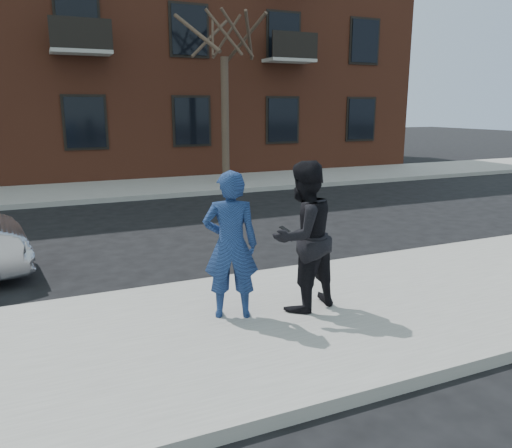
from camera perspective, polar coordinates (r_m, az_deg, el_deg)
name	(u,v)px	position (r m, az deg, el deg)	size (l,w,h in m)	color
ground	(196,337)	(6.24, -6.91, -12.72)	(100.00, 100.00, 0.00)	black
near_sidewalk	(202,340)	(5.99, -6.21, -13.06)	(50.00, 3.50, 0.15)	gray
near_curb	(165,290)	(7.59, -10.39, -7.39)	(50.00, 0.10, 0.15)	#999691
far_sidewalk	(92,191)	(16.92, -18.20, 3.58)	(50.00, 3.50, 0.15)	gray
far_curb	(99,201)	(15.15, -17.49, 2.57)	(50.00, 0.10, 0.15)	#999691
apartment_building	(113,25)	(23.91, -16.05, 21.02)	(24.30, 10.30, 12.30)	brown
street_tree	(224,19)	(17.70, -3.71, 22.33)	(3.60, 3.60, 6.80)	#3D2D24
man_hoodie	(231,245)	(6.11, -2.92, -2.43)	(0.78, 0.65, 1.85)	navy
man_peacoat	(303,237)	(6.36, 5.39, -1.44)	(1.10, 0.96, 1.93)	black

